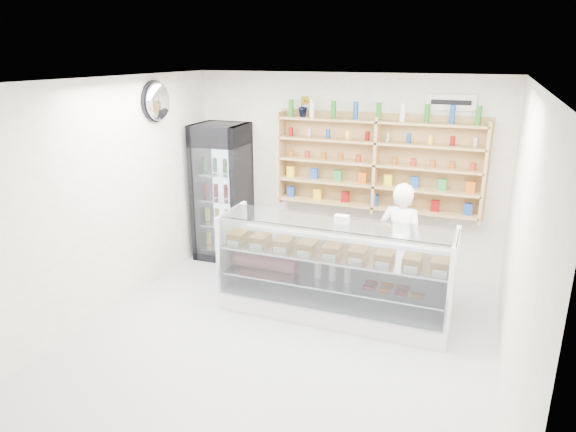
% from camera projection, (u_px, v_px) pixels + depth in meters
% --- Properties ---
extents(room, '(5.00, 5.00, 5.00)m').
position_uv_depth(room, '(277.00, 225.00, 5.18)').
color(room, '#B8B8BE').
rests_on(room, ground).
extents(display_counter, '(2.75, 0.82, 1.20)m').
position_uv_depth(display_counter, '(333.00, 288.00, 6.21)').
color(display_counter, white).
rests_on(display_counter, floor).
extents(shop_worker, '(0.63, 0.48, 1.55)m').
position_uv_depth(shop_worker, '(400.00, 243.00, 6.45)').
color(shop_worker, white).
rests_on(shop_worker, floor).
extents(drinks_cooler, '(0.77, 0.75, 2.06)m').
position_uv_depth(drinks_cooler, '(222.00, 192.00, 7.81)').
color(drinks_cooler, black).
rests_on(drinks_cooler, floor).
extents(wall_shelving, '(2.84, 0.28, 1.33)m').
position_uv_depth(wall_shelving, '(376.00, 165.00, 7.02)').
color(wall_shelving, tan).
rests_on(wall_shelving, back_wall).
extents(potted_plant, '(0.16, 0.13, 0.30)m').
position_uv_depth(potted_plant, '(304.00, 106.00, 7.16)').
color(potted_plant, '#1E6626').
rests_on(potted_plant, wall_shelving).
extents(security_mirror, '(0.15, 0.50, 0.50)m').
position_uv_depth(security_mirror, '(158.00, 101.00, 6.68)').
color(security_mirror, silver).
rests_on(security_mirror, left_wall).
extents(wall_sign, '(0.62, 0.03, 0.20)m').
position_uv_depth(wall_sign, '(451.00, 102.00, 6.56)').
color(wall_sign, white).
rests_on(wall_sign, back_wall).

